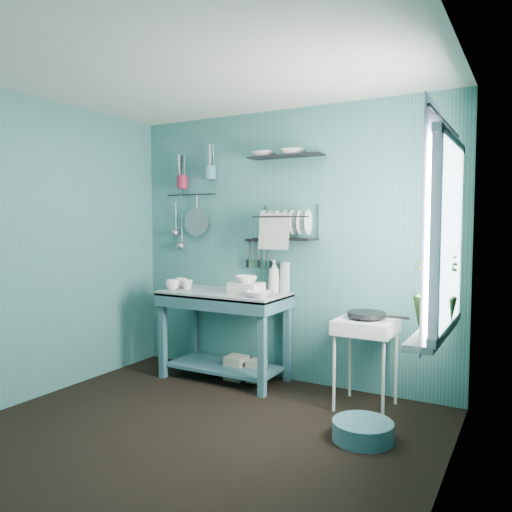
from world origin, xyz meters
The scene contains 35 objects.
floor centered at (0.00, 0.00, 0.00)m, with size 3.20×3.20×0.00m, color black.
ceiling centered at (0.00, 0.00, 2.50)m, with size 3.20×3.20×0.00m, color silver.
wall_back centered at (0.00, 1.50, 1.25)m, with size 3.20×3.20×0.00m, color #387371.
wall_left centered at (-1.60, 0.00, 1.25)m, with size 3.00×3.00×0.00m, color #387371.
wall_right centered at (1.60, 0.00, 1.25)m, with size 3.00×3.00×0.00m, color #387371.
work_counter centered at (-0.49, 1.21, 0.41)m, with size 1.17×0.59×0.83m, color #315B67.
mug_left centered at (-0.97, 1.05, 0.88)m, with size 0.12×0.12×0.10m, color white.
mug_mid centered at (-0.87, 1.15, 0.88)m, with size 0.10×0.10×0.09m, color white.
mug_right centered at (-0.99, 1.21, 0.88)m, with size 0.12×0.12×0.10m, color white.
wash_tub centered at (-0.24, 1.19, 0.88)m, with size 0.28×0.22×0.10m, color silver.
tub_bowl centered at (-0.24, 1.19, 0.96)m, with size 0.20×0.20×0.06m, color white.
soap_bottle centered at (-0.07, 1.41, 0.98)m, with size 0.12×0.12×0.30m, color silver.
water_bottle centered at (0.03, 1.43, 0.97)m, with size 0.09×0.09×0.28m, color #ACB9C0.
counter_bowl centered at (-0.04, 1.06, 0.86)m, with size 0.22×0.22×0.05m, color white.
hotplate_stand centered at (0.88, 1.15, 0.36)m, with size 0.45×0.45×0.71m, color white.
frying_pan centered at (0.88, 1.15, 0.75)m, with size 0.30×0.30×0.04m, color black.
knife_strip centered at (-0.26, 1.47, 1.30)m, with size 0.32×0.02×0.03m, color black.
dish_rack centered at (0.06, 1.37, 1.47)m, with size 0.55×0.24×0.32m, color black.
upper_shelf centered at (0.04, 1.40, 2.06)m, with size 0.70×0.18×0.01m, color black.
shelf_bowl_left centered at (-0.18, 1.40, 2.03)m, with size 0.20×0.20×0.05m, color white.
shelf_bowl_right centered at (0.12, 1.40, 2.05)m, with size 0.21×0.21×0.05m, color white.
utensil_cup_magenta centered at (-1.13, 1.42, 1.88)m, with size 0.11×0.11×0.13m, color maroon.
utensil_cup_teal centered at (-0.78, 1.42, 1.96)m, with size 0.11×0.11×0.13m, color teal.
colander centered at (-0.98, 1.45, 1.47)m, with size 0.28×0.28×0.03m, color gray.
ladle_outer centered at (-1.25, 1.46, 1.53)m, with size 0.01×0.01×0.30m, color gray.
ladle_inner centered at (-1.17, 1.46, 1.40)m, with size 0.01×0.01×0.30m, color gray.
hook_rail centered at (-1.06, 1.47, 1.75)m, with size 0.01×0.01×0.60m, color black.
window_glass centered at (1.59, 0.45, 1.40)m, with size 1.10×1.10×0.00m, color white.
windowsill centered at (1.50, 0.45, 0.81)m, with size 0.16×0.95×0.04m, color white.
curtain centered at (1.52, 0.15, 1.45)m, with size 1.35×1.35×0.00m, color white.
curtain_rod centered at (1.54, 0.45, 2.05)m, with size 0.02×0.02×1.05m, color black.
potted_plant centered at (1.49, 0.55, 1.06)m, with size 0.26×0.26×0.47m, color #356127.
storage_tin_large centered at (-0.39, 1.26, 0.11)m, with size 0.18×0.18×0.22m, color tan.
storage_tin_small centered at (-0.19, 1.29, 0.10)m, with size 0.15×0.15×0.20m, color tan.
floor_basin centered at (1.04, 0.56, 0.07)m, with size 0.41×0.41×0.13m, color teal.
Camera 1 is at (2.02, -2.66, 1.48)m, focal length 35.00 mm.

